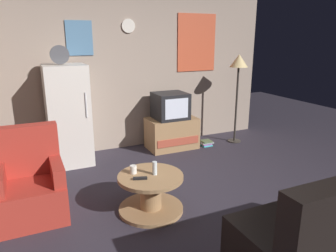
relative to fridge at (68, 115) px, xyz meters
name	(u,v)px	position (x,y,z in m)	size (l,w,h in m)	color
ground_plane	(197,211)	(1.07, -2.04, -0.75)	(12.00, 12.00, 0.00)	#2D2833
wall_with_art	(128,68)	(1.08, 0.41, 0.62)	(5.20, 0.12, 2.73)	gray
fridge	(68,115)	(0.00, 0.00, 0.00)	(0.60, 0.62, 1.77)	silver
tv_stand	(172,133)	(1.70, -0.03, -0.49)	(0.84, 0.53, 0.53)	#9E754C
crt_tv	(170,106)	(1.67, -0.03, 0.00)	(0.54, 0.51, 0.44)	black
standing_lamp	(239,68)	(2.90, -0.20, 0.60)	(0.32, 0.32, 1.59)	#332D28
coffee_table	(151,193)	(0.60, -1.82, -0.54)	(0.72, 0.72, 0.43)	#9E754C
wine_glass	(155,168)	(0.65, -1.82, -0.25)	(0.05, 0.05, 0.15)	silver
mug_ceramic_white	(133,169)	(0.44, -1.69, -0.28)	(0.08, 0.08, 0.09)	silver
remote_control	(140,178)	(0.46, -1.86, -0.32)	(0.15, 0.04, 0.02)	black
armchair	(30,186)	(-0.61, -1.36, -0.42)	(0.68, 0.68, 0.96)	#A52D23
book_stack	(206,143)	(2.30, -0.19, -0.70)	(0.22, 0.17, 0.10)	#3FB4B9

